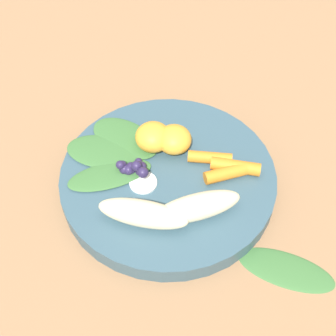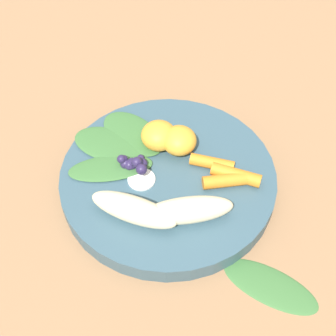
{
  "view_description": "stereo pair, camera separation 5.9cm",
  "coord_description": "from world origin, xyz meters",
  "px_view_note": "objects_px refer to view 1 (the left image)",
  "views": [
    {
      "loc": [
        0.3,
        0.22,
        0.5
      ],
      "look_at": [
        0.0,
        0.0,
        0.04
      ],
      "focal_mm": 48.83,
      "sensor_mm": 36.0,
      "label": 1
    },
    {
      "loc": [
        0.26,
        0.27,
        0.5
      ],
      "look_at": [
        0.0,
        0.0,
        0.04
      ],
      "focal_mm": 48.83,
      "sensor_mm": 36.0,
      "label": 2
    }
  ],
  "objects_px": {
    "banana_peeled_right": "(143,213)",
    "bowl": "(168,179)",
    "kale_leaf_stray": "(286,269)",
    "banana_peeled_left": "(197,207)",
    "orange_segment_near": "(153,137)"
  },
  "relations": [
    {
      "from": "banana_peeled_right",
      "to": "orange_segment_near",
      "type": "distance_m",
      "value": 0.12
    },
    {
      "from": "banana_peeled_left",
      "to": "orange_segment_near",
      "type": "bearing_deg",
      "value": 98.93
    },
    {
      "from": "bowl",
      "to": "banana_peeled_right",
      "type": "relative_size",
      "value": 2.59
    },
    {
      "from": "banana_peeled_left",
      "to": "kale_leaf_stray",
      "type": "relative_size",
      "value": 0.95
    },
    {
      "from": "banana_peeled_right",
      "to": "kale_leaf_stray",
      "type": "bearing_deg",
      "value": -4.57
    },
    {
      "from": "bowl",
      "to": "banana_peeled_left",
      "type": "relative_size",
      "value": 2.59
    },
    {
      "from": "orange_segment_near",
      "to": "banana_peeled_left",
      "type": "bearing_deg",
      "value": 62.64
    },
    {
      "from": "banana_peeled_right",
      "to": "bowl",
      "type": "bearing_deg",
      "value": 80.88
    },
    {
      "from": "banana_peeled_right",
      "to": "orange_segment_near",
      "type": "relative_size",
      "value": 2.27
    },
    {
      "from": "kale_leaf_stray",
      "to": "orange_segment_near",
      "type": "bearing_deg",
      "value": 153.04
    },
    {
      "from": "kale_leaf_stray",
      "to": "banana_peeled_right",
      "type": "bearing_deg",
      "value": -176.55
    },
    {
      "from": "orange_segment_near",
      "to": "kale_leaf_stray",
      "type": "height_order",
      "value": "orange_segment_near"
    },
    {
      "from": "banana_peeled_right",
      "to": "kale_leaf_stray",
      "type": "height_order",
      "value": "banana_peeled_right"
    },
    {
      "from": "bowl",
      "to": "orange_segment_near",
      "type": "height_order",
      "value": "orange_segment_near"
    },
    {
      "from": "banana_peeled_left",
      "to": "bowl",
      "type": "bearing_deg",
      "value": 100.98
    }
  ]
}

